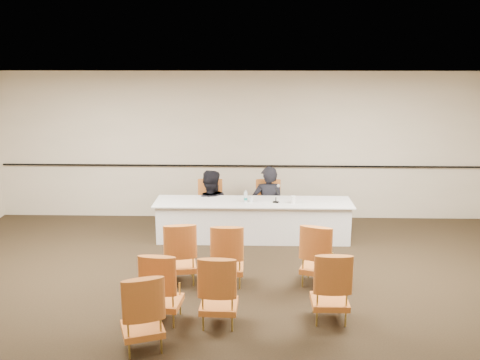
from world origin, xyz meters
The scene contains 21 objects.
floor centered at (0.00, 0.00, 0.00)m, with size 10.00×10.00×0.00m, color black.
ceiling centered at (0.00, 0.00, 3.00)m, with size 10.00×10.00×0.00m, color white.
wall_back centered at (0.00, 4.00, 1.50)m, with size 10.00×0.04×3.00m, color #C2B498.
wall_rail centered at (0.00, 3.96, 1.10)m, with size 9.80×0.04×0.03m, color black.
panel_table centered at (0.27, 2.65, 0.36)m, with size 3.58×0.83×0.72m, color silver, non-canonical shape.
panelist_main centered at (0.56, 3.19, 0.42)m, with size 0.61×0.40×1.68m, color black.
panelist_main_chair centered at (0.56, 3.19, 0.47)m, with size 0.50×0.50×0.95m, color #A96A1E, non-canonical shape.
panelist_second centered at (-0.57, 3.18, 0.34)m, with size 0.81×0.63×1.67m, color black.
panelist_second_chair centered at (-0.57, 3.18, 0.47)m, with size 0.50×0.50×0.95m, color #A96A1E, non-canonical shape.
papers centered at (0.59, 2.55, 0.72)m, with size 0.30×0.22×0.00m, color white.
microphone centered at (0.68, 2.57, 0.87)m, with size 0.11×0.22×0.31m, color black, non-canonical shape.
water_bottle centered at (0.14, 2.60, 0.82)m, with size 0.07×0.07×0.22m, color #167D79, non-canonical shape.
drinking_glass centered at (0.24, 2.62, 0.77)m, with size 0.06×0.06×0.10m, color white.
coffee_cup centered at (0.99, 2.53, 0.79)m, with size 0.09×0.09×0.14m, color white.
aud_chair_front_left centered at (-0.80, 0.72, 0.47)m, with size 0.50×0.50×0.95m, color #A96A1E, non-canonical shape.
aud_chair_front_mid centered at (-0.09, 0.66, 0.47)m, with size 0.50×0.50×0.95m, color #A96A1E, non-canonical shape.
aud_chair_front_right centered at (1.24, 0.70, 0.47)m, with size 0.50×0.50×0.95m, color #A96A1E, non-canonical shape.
aud_chair_back_left centered at (-0.86, -0.47, 0.47)m, with size 0.50×0.50×0.95m, color #A96A1E, non-canonical shape.
aud_chair_back_mid centered at (-0.14, -0.54, 0.47)m, with size 0.50×0.50×0.95m, color #A96A1E, non-canonical shape.
aud_chair_back_right centered at (1.27, -0.39, 0.47)m, with size 0.50×0.50×0.95m, color #A96A1E, non-canonical shape.
aud_chair_extra centered at (-0.99, -1.14, 0.47)m, with size 0.50×0.50×0.95m, color #A96A1E, non-canonical shape.
Camera 1 is at (0.30, -6.70, 3.35)m, focal length 40.00 mm.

